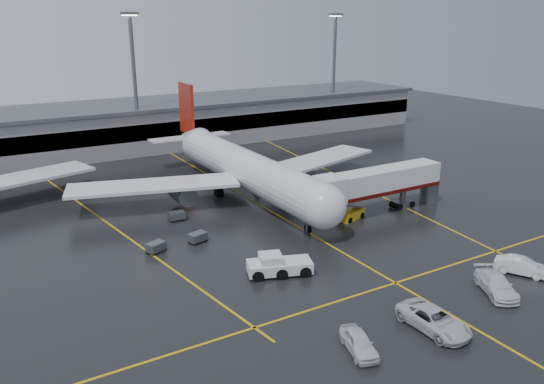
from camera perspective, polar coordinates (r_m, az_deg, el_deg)
ground at (r=69.81m, az=0.58°, el=-2.44°), size 220.00×220.00×0.00m
apron_line_centre at (r=69.81m, az=0.58°, el=-2.43°), size 0.25×90.00×0.02m
apron_line_stop at (r=53.78m, az=12.96°, el=-9.37°), size 60.00×0.25×0.02m
apron_line_left at (r=71.67m, az=-17.56°, el=-2.75°), size 9.99×69.35×0.02m
apron_line_right at (r=87.40m, az=7.31°, el=1.62°), size 7.57×69.64×0.02m
terminal at (r=111.14m, az=-12.40°, el=7.11°), size 122.00×19.00×8.60m
light_mast_mid at (r=102.66m, az=-14.39°, el=11.85°), size 3.00×1.20×25.45m
light_mast_right at (r=123.16m, az=6.59°, el=13.18°), size 3.00×1.20×25.45m
main_airliner at (r=76.61m, az=-3.17°, el=2.69°), size 48.80×45.60×14.10m
jet_bridge at (r=70.78m, az=11.39°, el=0.84°), size 19.90×3.40×6.05m
pushback_tractor at (r=53.76m, az=0.61°, el=-7.83°), size 6.84×4.56×2.27m
belt_loader at (r=69.04m, az=8.39°, el=-2.35°), size 4.12×2.60×2.43m
service_van_a at (r=46.79m, az=16.78°, el=-12.84°), size 3.11×6.52×1.80m
service_van_b at (r=54.42m, az=22.66°, el=-9.04°), size 4.86×6.31×1.71m
service_van_c at (r=59.26m, az=24.96°, el=-7.14°), size 4.07×5.30×1.68m
service_van_d at (r=42.92m, az=9.20°, el=-15.47°), size 3.01×4.86×1.54m
baggage_cart_a at (r=61.82m, az=-7.90°, el=-4.74°), size 2.29×1.83×1.12m
baggage_cart_b at (r=60.07m, az=-12.21°, el=-5.69°), size 2.35×1.99×1.12m
baggage_cart_c at (r=68.84m, az=-10.05°, el=-2.47°), size 2.05×1.38×1.12m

